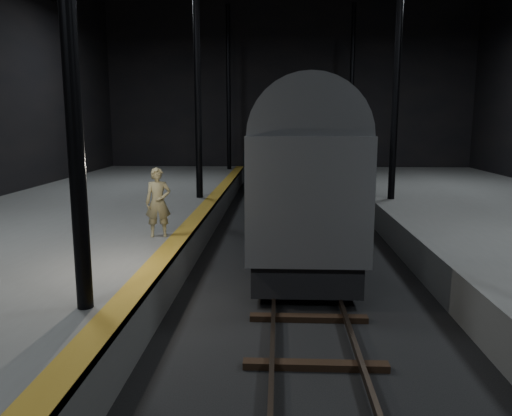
{
  "coord_description": "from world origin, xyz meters",
  "views": [
    {
      "loc": [
        -0.63,
        -11.68,
        4.03
      ],
      "look_at": [
        -1.16,
        -0.07,
        2.0
      ],
      "focal_mm": 35.0,
      "sensor_mm": 36.0,
      "label": 1
    }
  ],
  "objects": [
    {
      "name": "ground",
      "position": [
        0.0,
        0.0,
        0.0
      ],
      "size": [
        44.0,
        44.0,
        0.0
      ],
      "primitive_type": "plane",
      "color": "black",
      "rests_on": "ground"
    },
    {
      "name": "tactile_strip",
      "position": [
        -3.25,
        0.0,
        1.0
      ],
      "size": [
        0.5,
        43.8,
        0.01
      ],
      "primitive_type": "cube",
      "color": "olive",
      "rests_on": "platform_left"
    },
    {
      "name": "woman",
      "position": [
        -3.8,
        1.13,
        1.92
      ],
      "size": [
        0.74,
        0.56,
        1.83
      ],
      "primitive_type": "imported",
      "rotation": [
        0.0,
        0.0,
        0.19
      ],
      "color": "#918458",
      "rests_on": "platform_left"
    },
    {
      "name": "train",
      "position": [
        -0.0,
        7.62,
        2.74
      ],
      "size": [
        2.76,
        18.39,
        4.92
      ],
      "color": "#A3A6AB",
      "rests_on": "ground"
    },
    {
      "name": "platform_left",
      "position": [
        -7.5,
        0.0,
        0.5
      ],
      "size": [
        9.0,
        43.8,
        1.0
      ],
      "primitive_type": "cube",
      "color": "#575754",
      "rests_on": "ground"
    },
    {
      "name": "track",
      "position": [
        0.0,
        0.0,
        0.07
      ],
      "size": [
        2.4,
        43.0,
        0.24
      ],
      "color": "#3F3328",
      "rests_on": "ground"
    }
  ]
}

